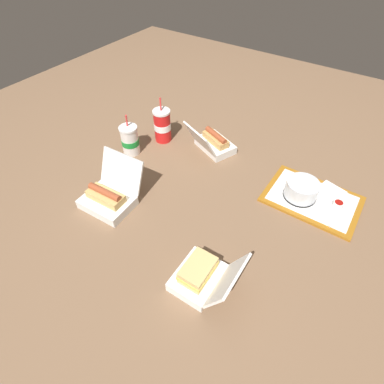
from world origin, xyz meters
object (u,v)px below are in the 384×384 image
at_px(food_tray, 312,199).
at_px(clamshell_sandwich_corner, 201,275).
at_px(clamshell_hotdog_center, 109,197).
at_px(cake_container, 301,190).
at_px(clamshell_hotdog_front, 213,143).
at_px(soda_cup_front, 130,140).
at_px(ketchup_cup, 338,204).
at_px(plastic_fork, 320,217).
at_px(soda_cup_back, 162,125).

relative_size(food_tray, clamshell_sandwich_corner, 1.83).
bearing_deg(clamshell_hotdog_center, food_tray, -144.46).
xyz_separation_m(cake_container, clamshell_hotdog_front, (0.47, -0.08, -0.01)).
bearing_deg(soda_cup_front, clamshell_hotdog_front, -142.73).
bearing_deg(ketchup_cup, clamshell_sandwich_corner, 64.32).
bearing_deg(plastic_fork, soda_cup_back, 20.52).
bearing_deg(clamshell_sandwich_corner, food_tray, -107.62).
xyz_separation_m(cake_container, ketchup_cup, (-0.15, -0.03, -0.02)).
bearing_deg(clamshell_sandwich_corner, soda_cup_back, -43.47).
xyz_separation_m(cake_container, plastic_fork, (-0.11, 0.07, -0.03)).
height_order(clamshell_sandwich_corner, clamshell_hotdog_front, clamshell_sandwich_corner).
bearing_deg(soda_cup_back, food_tray, -179.53).
distance_m(clamshell_hotdog_center, soda_cup_front, 0.35).
bearing_deg(cake_container, clamshell_hotdog_center, 36.48).
bearing_deg(cake_container, clamshell_hotdog_front, -10.25).
bearing_deg(plastic_fork, clamshell_hotdog_front, 11.28).
relative_size(ketchup_cup, plastic_fork, 0.36).
distance_m(ketchup_cup, soda_cup_back, 0.87).
relative_size(food_tray, cake_container, 2.76).
distance_m(clamshell_sandwich_corner, soda_cup_back, 0.82).
bearing_deg(soda_cup_back, clamshell_sandwich_corner, 136.53).
xyz_separation_m(plastic_fork, clamshell_hotdog_center, (0.73, 0.40, 0.03)).
xyz_separation_m(plastic_fork, clamshell_hotdog_front, (0.58, -0.15, 0.02)).
relative_size(clamshell_hotdog_front, clamshell_hotdog_center, 1.09).
xyz_separation_m(food_tray, clamshell_sandwich_corner, (0.18, 0.57, 0.04)).
distance_m(cake_container, clamshell_sandwich_corner, 0.56).
height_order(plastic_fork, clamshell_sandwich_corner, clamshell_sandwich_corner).
relative_size(cake_container, clamshell_sandwich_corner, 0.66).
bearing_deg(soda_cup_front, soda_cup_back, -110.28).
relative_size(cake_container, plastic_fork, 1.22).
xyz_separation_m(food_tray, cake_container, (0.05, 0.02, 0.04)).
bearing_deg(ketchup_cup, cake_container, 10.88).
relative_size(clamshell_hotdog_front, soda_cup_back, 1.09).
relative_size(plastic_fork, clamshell_hotdog_center, 0.49).
relative_size(cake_container, soda_cup_front, 0.66).
height_order(ketchup_cup, soda_cup_back, soda_cup_back).
height_order(food_tray, ketchup_cup, ketchup_cup).
distance_m(clamshell_hotdog_front, soda_cup_back, 0.27).
height_order(plastic_fork, clamshell_hotdog_center, clamshell_hotdog_center).
bearing_deg(clamshell_hotdog_front, plastic_fork, 165.34).
xyz_separation_m(clamshell_sandwich_corner, soda_cup_front, (0.65, -0.39, 0.03)).
distance_m(plastic_fork, clamshell_hotdog_center, 0.83).
height_order(cake_container, soda_cup_front, soda_cup_front).
distance_m(cake_container, ketchup_cup, 0.15).
relative_size(food_tray, clamshell_hotdog_center, 1.65).
bearing_deg(plastic_fork, clamshell_hotdog_center, 54.37).
height_order(food_tray, clamshell_sandwich_corner, clamshell_sandwich_corner).
bearing_deg(cake_container, food_tray, -158.56).
relative_size(ketchup_cup, clamshell_hotdog_front, 0.16).
relative_size(cake_container, soda_cup_back, 0.59).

